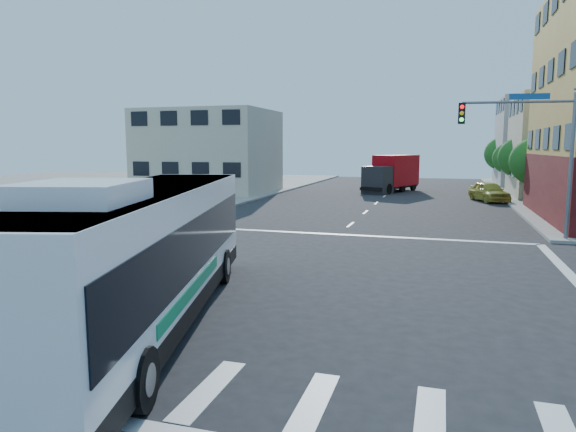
% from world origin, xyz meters
% --- Properties ---
extents(ground, '(120.00, 120.00, 0.00)m').
position_xyz_m(ground, '(0.00, 0.00, 0.00)').
color(ground, black).
rests_on(ground, ground).
extents(sidewalk_nw, '(50.00, 50.00, 0.15)m').
position_xyz_m(sidewalk_nw, '(-35.00, 35.00, 0.07)').
color(sidewalk_nw, gray).
rests_on(sidewalk_nw, ground).
extents(building_east_far, '(12.06, 10.06, 10.00)m').
position_xyz_m(building_east_far, '(16.98, 47.98, 5.01)').
color(building_east_far, '#A4A49F').
rests_on(building_east_far, ground).
extents(building_west, '(12.06, 10.06, 8.00)m').
position_xyz_m(building_west, '(-17.02, 29.98, 4.01)').
color(building_west, '#BCB79C').
rests_on(building_west, ground).
extents(signal_mast_ne, '(7.91, 1.13, 8.07)m').
position_xyz_m(signal_mast_ne, '(9.08, 10.62, 4.98)').
color(signal_mast_ne, slate).
rests_on(signal_mast_ne, ground).
extents(street_tree_a, '(3.60, 3.60, 5.53)m').
position_xyz_m(street_tree_a, '(11.90, 27.92, 3.59)').
color(street_tree_a, '#3A2515').
rests_on(street_tree_a, ground).
extents(street_tree_b, '(3.80, 3.80, 5.79)m').
position_xyz_m(street_tree_b, '(11.90, 35.92, 3.75)').
color(street_tree_b, '#3A2515').
rests_on(street_tree_b, ground).
extents(street_tree_c, '(3.40, 3.40, 5.29)m').
position_xyz_m(street_tree_c, '(11.90, 43.92, 3.46)').
color(street_tree_c, '#3A2515').
rests_on(street_tree_c, ground).
extents(street_tree_d, '(4.00, 4.00, 6.03)m').
position_xyz_m(street_tree_d, '(11.90, 51.92, 3.88)').
color(street_tree_d, '#3A2515').
rests_on(street_tree_d, ground).
extents(transit_bus, '(5.96, 13.40, 3.88)m').
position_xyz_m(transit_bus, '(-2.05, -5.33, 1.90)').
color(transit_bus, black).
rests_on(transit_bus, ground).
extents(box_truck, '(5.15, 8.41, 3.65)m').
position_xyz_m(box_truck, '(0.13, 35.82, 1.77)').
color(box_truck, '#232227').
rests_on(box_truck, ground).
extents(parked_car, '(3.43, 5.21, 1.65)m').
position_xyz_m(parked_car, '(8.75, 28.99, 0.82)').
color(parked_car, gold).
rests_on(parked_car, ground).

